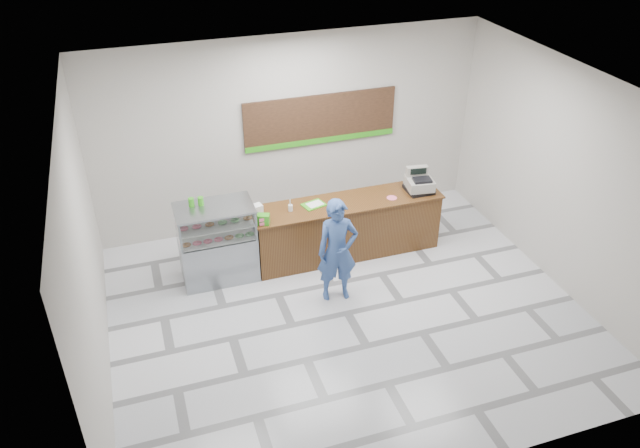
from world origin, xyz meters
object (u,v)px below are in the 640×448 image
object	(u,v)px
display_case	(217,242)
cash_register	(419,183)
customer	(337,251)
serving_tray	(314,205)
sales_counter	(347,228)

from	to	relation	value
display_case	cash_register	bearing A→B (deg)	-0.56
display_case	customer	xyz separation A→B (m)	(1.66, -1.08, 0.18)
cash_register	serving_tray	world-z (taller)	cash_register
sales_counter	serving_tray	distance (m)	0.78
serving_tray	sales_counter	bearing A→B (deg)	-21.24
cash_register	customer	xyz separation A→B (m)	(-1.85, -1.05, -0.33)
sales_counter	cash_register	size ratio (longest dim) A/B	6.40
sales_counter	customer	world-z (taller)	customer
sales_counter	serving_tray	bearing A→B (deg)	174.24
cash_register	serving_tray	distance (m)	1.87
sales_counter	display_case	distance (m)	2.23
sales_counter	display_case	bearing A→B (deg)	-179.99
cash_register	serving_tray	bearing A→B (deg)	-174.63
sales_counter	cash_register	xyz separation A→B (m)	(1.29, -0.03, 0.67)
serving_tray	cash_register	bearing A→B (deg)	-18.33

